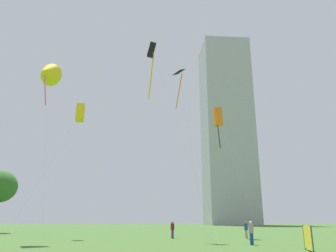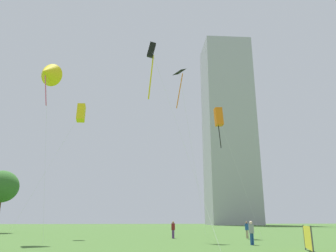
{
  "view_description": "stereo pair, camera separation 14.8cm",
  "coord_description": "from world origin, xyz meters",
  "px_view_note": "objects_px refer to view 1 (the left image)",
  "views": [
    {
      "loc": [
        -3.25,
        -14.49,
        1.88
      ],
      "look_at": [
        -0.46,
        9.72,
        8.86
      ],
      "focal_mm": 35.0,
      "sensor_mm": 36.0,
      "label": 1
    },
    {
      "loc": [
        -3.11,
        -14.51,
        1.88
      ],
      "look_at": [
        -0.46,
        9.72,
        8.86
      ],
      "focal_mm": 35.0,
      "sensor_mm": 36.0,
      "label": 2
    }
  ],
  "objects_px": {
    "kite_flying_0": "(47,73)",
    "person_standing_0": "(246,229)",
    "event_banner": "(308,238)",
    "park_tree_0": "(0,187)",
    "kite_flying_2": "(152,54)",
    "person_standing_1": "(251,231)",
    "kite_flying_6": "(218,117)",
    "kite_flying_1": "(80,113)",
    "kite_flying_3": "(179,79)",
    "person_standing_2": "(172,228)",
    "distant_highrise_0": "(227,129)"
  },
  "relations": [
    {
      "from": "person_standing_2",
      "to": "event_banner",
      "type": "height_order",
      "value": "person_standing_2"
    },
    {
      "from": "kite_flying_3",
      "to": "kite_flying_6",
      "type": "height_order",
      "value": "kite_flying_3"
    },
    {
      "from": "person_standing_1",
      "to": "kite_flying_1",
      "type": "distance_m",
      "value": 24.08
    },
    {
      "from": "distant_highrise_0",
      "to": "event_banner",
      "type": "distance_m",
      "value": 108.56
    },
    {
      "from": "kite_flying_3",
      "to": "park_tree_0",
      "type": "height_order",
      "value": "kite_flying_3"
    },
    {
      "from": "person_standing_0",
      "to": "kite_flying_6",
      "type": "height_order",
      "value": "kite_flying_6"
    },
    {
      "from": "kite_flying_3",
      "to": "kite_flying_1",
      "type": "bearing_deg",
      "value": 156.04
    },
    {
      "from": "park_tree_0",
      "to": "distant_highrise_0",
      "type": "relative_size",
      "value": 0.13
    },
    {
      "from": "kite_flying_2",
      "to": "park_tree_0",
      "type": "bearing_deg",
      "value": 124.97
    },
    {
      "from": "person_standing_1",
      "to": "park_tree_0",
      "type": "height_order",
      "value": "park_tree_0"
    },
    {
      "from": "person_standing_1",
      "to": "kite_flying_6",
      "type": "relative_size",
      "value": 0.12
    },
    {
      "from": "kite_flying_1",
      "to": "park_tree_0",
      "type": "distance_m",
      "value": 20.71
    },
    {
      "from": "person_standing_0",
      "to": "kite_flying_6",
      "type": "distance_m",
      "value": 13.49
    },
    {
      "from": "person_standing_0",
      "to": "person_standing_1",
      "type": "height_order",
      "value": "person_standing_1"
    },
    {
      "from": "kite_flying_2",
      "to": "event_banner",
      "type": "xyz_separation_m",
      "value": [
        9.47,
        -2.85,
        -13.29
      ]
    },
    {
      "from": "kite_flying_0",
      "to": "kite_flying_1",
      "type": "height_order",
      "value": "kite_flying_0"
    },
    {
      "from": "person_standing_0",
      "to": "person_standing_1",
      "type": "bearing_deg",
      "value": 142.88
    },
    {
      "from": "person_standing_1",
      "to": "distant_highrise_0",
      "type": "height_order",
      "value": "distant_highrise_0"
    },
    {
      "from": "person_standing_1",
      "to": "kite_flying_1",
      "type": "xyz_separation_m",
      "value": [
        -15.68,
        12.62,
        13.22
      ]
    },
    {
      "from": "kite_flying_2",
      "to": "park_tree_0",
      "type": "height_order",
      "value": "kite_flying_2"
    },
    {
      "from": "kite_flying_0",
      "to": "kite_flying_2",
      "type": "xyz_separation_m",
      "value": [
        10.06,
        -8.91,
        -2.07
      ]
    },
    {
      "from": "park_tree_0",
      "to": "kite_flying_1",
      "type": "bearing_deg",
      "value": -46.71
    },
    {
      "from": "kite_flying_1",
      "to": "park_tree_0",
      "type": "relative_size",
      "value": 1.7
    },
    {
      "from": "person_standing_0",
      "to": "event_banner",
      "type": "relative_size",
      "value": 0.57
    },
    {
      "from": "person_standing_1",
      "to": "park_tree_0",
      "type": "distance_m",
      "value": 39.7
    },
    {
      "from": "kite_flying_2",
      "to": "kite_flying_1",
      "type": "bearing_deg",
      "value": 115.75
    },
    {
      "from": "person_standing_1",
      "to": "kite_flying_2",
      "type": "bearing_deg",
      "value": -7.06
    },
    {
      "from": "person_standing_2",
      "to": "person_standing_1",
      "type": "bearing_deg",
      "value": -1.32
    },
    {
      "from": "person_standing_2",
      "to": "event_banner",
      "type": "distance_m",
      "value": 16.82
    },
    {
      "from": "kite_flying_2",
      "to": "kite_flying_0",
      "type": "bearing_deg",
      "value": 138.48
    },
    {
      "from": "kite_flying_6",
      "to": "distant_highrise_0",
      "type": "xyz_separation_m",
      "value": [
        26.26,
        81.63,
        21.65
      ]
    },
    {
      "from": "person_standing_2",
      "to": "park_tree_0",
      "type": "distance_m",
      "value": 29.91
    },
    {
      "from": "person_standing_1",
      "to": "person_standing_0",
      "type": "bearing_deg",
      "value": -134.94
    },
    {
      "from": "distant_highrise_0",
      "to": "kite_flying_2",
      "type": "bearing_deg",
      "value": -107.76
    },
    {
      "from": "park_tree_0",
      "to": "event_banner",
      "type": "height_order",
      "value": "park_tree_0"
    },
    {
      "from": "person_standing_2",
      "to": "kite_flying_1",
      "type": "distance_m",
      "value": 17.32
    },
    {
      "from": "kite_flying_1",
      "to": "person_standing_1",
      "type": "bearing_deg",
      "value": -38.82
    },
    {
      "from": "kite_flying_0",
      "to": "person_standing_0",
      "type": "bearing_deg",
      "value": 8.77
    },
    {
      "from": "kite_flying_3",
      "to": "kite_flying_0",
      "type": "bearing_deg",
      "value": -172.75
    },
    {
      "from": "kite_flying_6",
      "to": "event_banner",
      "type": "xyz_separation_m",
      "value": [
        0.26,
        -17.84,
        -13.23
      ]
    },
    {
      "from": "person_standing_0",
      "to": "park_tree_0",
      "type": "bearing_deg",
      "value": 41.06
    },
    {
      "from": "person_standing_2",
      "to": "kite_flying_6",
      "type": "relative_size",
      "value": 0.11
    },
    {
      "from": "kite_flying_0",
      "to": "park_tree_0",
      "type": "height_order",
      "value": "kite_flying_0"
    },
    {
      "from": "kite_flying_3",
      "to": "park_tree_0",
      "type": "distance_m",
      "value": 32.74
    },
    {
      "from": "person_standing_0",
      "to": "kite_flying_2",
      "type": "relative_size",
      "value": 0.11
    },
    {
      "from": "person_standing_0",
      "to": "kite_flying_3",
      "type": "relative_size",
      "value": 0.09
    },
    {
      "from": "person_standing_1",
      "to": "event_banner",
      "type": "bearing_deg",
      "value": 75.17
    },
    {
      "from": "kite_flying_6",
      "to": "park_tree_0",
      "type": "relative_size",
      "value": 1.68
    },
    {
      "from": "kite_flying_1",
      "to": "distant_highrise_0",
      "type": "distance_m",
      "value": 94.14
    },
    {
      "from": "kite_flying_1",
      "to": "park_tree_0",
      "type": "height_order",
      "value": "kite_flying_1"
    }
  ]
}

